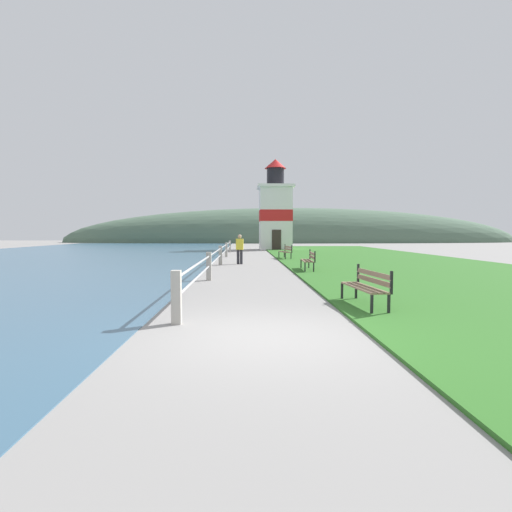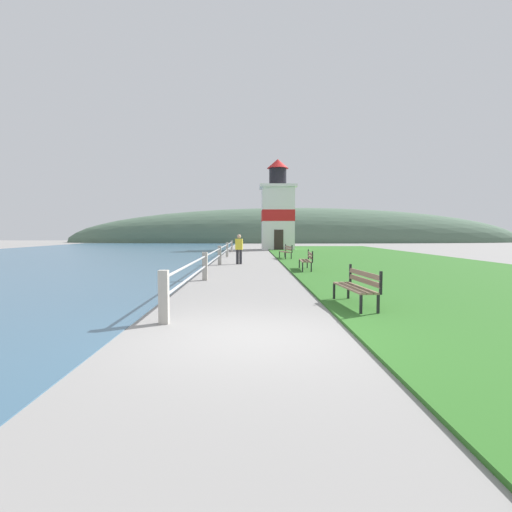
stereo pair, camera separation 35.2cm
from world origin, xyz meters
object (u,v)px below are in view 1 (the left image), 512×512
Objects in this scene: park_bench_near at (367,284)px; park_bench_far at (286,251)px; park_bench_midway at (309,259)px; lighthouse at (275,212)px; person_strolling at (240,248)px.

park_bench_far is (-0.12, 16.81, -0.00)m from park_bench_near.
park_bench_midway and park_bench_far have the same top height.
park_bench_far is 14.80m from lighthouse.
lighthouse is (0.40, 14.44, 3.25)m from park_bench_far.
person_strolling reaches higher than park_bench_midway.
park_bench_near is 16.81m from park_bench_far.
lighthouse is 19.05m from person_strolling.
lighthouse is at bearing -95.63° from park_bench_near.
park_bench_midway is 22.75m from lighthouse.
person_strolling is (-3.38, -18.52, -2.90)m from lighthouse.
park_bench_near is at bearing 92.36° from park_bench_midway.
person_strolling is at bearing -81.44° from park_bench_near.
person_strolling reaches higher than park_bench_far.
lighthouse is (0.21, 22.52, 3.25)m from park_bench_midway.
park_bench_near is 8.73m from park_bench_midway.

